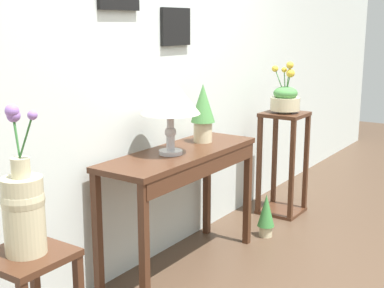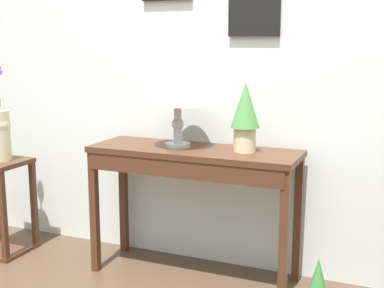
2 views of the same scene
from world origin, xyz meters
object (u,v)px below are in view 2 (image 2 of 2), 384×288
pedestal_stand_left (2,207)px  potted_plant_floor (318,286)px  table_lamp (178,86)px  console_table (192,168)px  potted_plant_on_console (245,113)px

pedestal_stand_left → potted_plant_floor: 2.14m
table_lamp → potted_plant_floor: 1.34m
table_lamp → console_table: bearing=-13.0°
console_table → potted_plant_floor: console_table is taller
potted_plant_on_console → table_lamp: bearing=-176.3°
console_table → potted_plant_on_console: potted_plant_on_console is taller
console_table → pedestal_stand_left: console_table is taller
table_lamp → potted_plant_floor: size_ratio=1.46×
table_lamp → potted_plant_on_console: 0.43m
console_table → potted_plant_floor: 0.96m
table_lamp → potted_plant_on_console: table_lamp is taller
pedestal_stand_left → potted_plant_on_console: bearing=6.3°
console_table → potted_plant_on_console: bearing=9.4°
console_table → potted_plant_floor: bearing=-14.9°
console_table → table_lamp: bearing=167.0°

